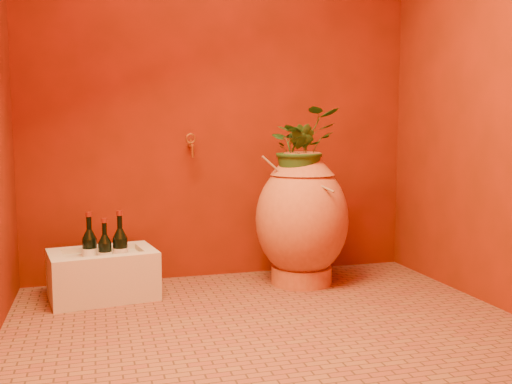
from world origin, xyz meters
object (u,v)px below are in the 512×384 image
object	(u,v)px
wall_tap	(191,144)
wine_bottle_a	(90,251)
stone_basin	(103,275)
wine_bottle_b	(105,254)
amphora	(302,219)
wine_bottle_c	(120,251)

from	to	relation	value
wall_tap	wine_bottle_a	bearing A→B (deg)	-158.58
wine_bottle_a	stone_basin	bearing A→B (deg)	-12.60
stone_basin	wall_tap	bearing A→B (deg)	25.01
stone_basin	wine_bottle_b	xyz separation A→B (m)	(0.02, -0.04, 0.13)
wall_tap	amphora	bearing A→B (deg)	-23.59
wine_bottle_b	amphora	bearing A→B (deg)	1.29
stone_basin	wall_tap	distance (m)	0.95
wine_bottle_c	stone_basin	bearing A→B (deg)	158.15
stone_basin	wine_bottle_a	bearing A→B (deg)	167.40
stone_basin	wine_bottle_b	bearing A→B (deg)	-71.01
wine_bottle_a	wine_bottle_c	world-z (taller)	wine_bottle_c
stone_basin	wine_bottle_a	xyz separation A→B (m)	(-0.07, 0.01, 0.14)
amphora	wine_bottle_a	xyz separation A→B (m)	(-1.25, 0.03, -0.13)
amphora	wine_bottle_c	world-z (taller)	amphora
amphora	wine_bottle_b	distance (m)	1.18
wine_bottle_c	wall_tap	size ratio (longest dim) A/B	2.39
wine_bottle_a	wine_bottle_b	bearing A→B (deg)	-36.00
wall_tap	wine_bottle_c	bearing A→B (deg)	-146.82
wine_bottle_c	wall_tap	xyz separation A→B (m)	(0.45, 0.30, 0.58)
stone_basin	wine_bottle_b	distance (m)	0.14
amphora	stone_basin	size ratio (longest dim) A/B	1.29
wine_bottle_b	stone_basin	bearing A→B (deg)	108.99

